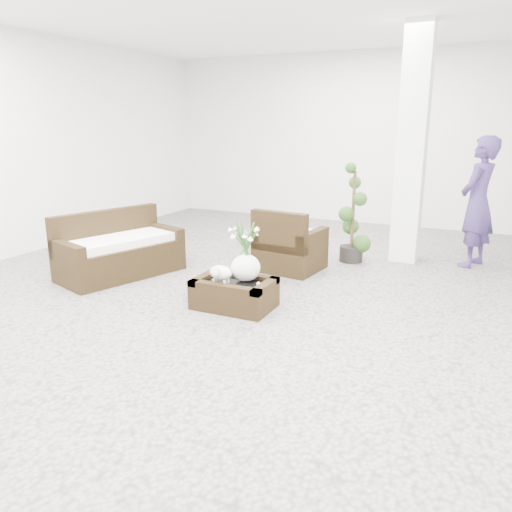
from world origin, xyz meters
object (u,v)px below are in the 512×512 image
at_px(armchair, 290,239).
at_px(topiary, 353,214).
at_px(loveseat, 120,245).
at_px(coffee_table, 234,295).

height_order(armchair, topiary, topiary).
bearing_deg(loveseat, armchair, -39.13).
bearing_deg(coffee_table, armchair, 89.82).
bearing_deg(topiary, armchair, -130.40).
bearing_deg(armchair, coffee_table, 96.71).
xyz_separation_m(armchair, loveseat, (-2.04, -1.30, -0.01)).
bearing_deg(loveseat, topiary, -33.93).
relative_size(armchair, topiary, 0.61).
bearing_deg(coffee_table, topiary, 74.72).
height_order(coffee_table, armchair, armchair).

